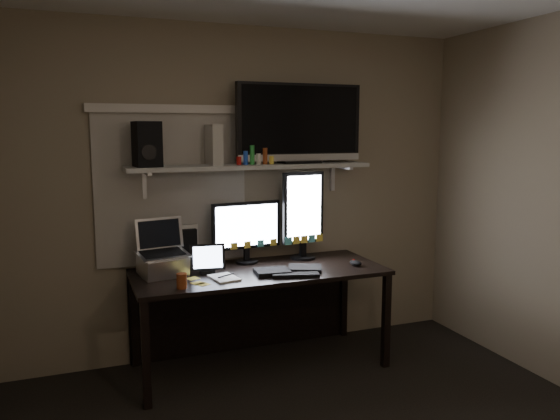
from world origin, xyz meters
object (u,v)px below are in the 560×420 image
tv (299,124)px  speaker (147,144)px  keyboard (289,270)px  monitor_portrait (303,215)px  game_console (214,145)px  laptop (162,249)px  tablet (207,259)px  monitor_landscape (246,232)px  mouse (356,263)px  cup (182,281)px  desk (254,289)px

tv → speaker: (-1.13, -0.01, -0.14)m
keyboard → monitor_portrait: bearing=68.6°
game_console → laptop: bearing=-162.3°
keyboard → tablet: 0.58m
monitor_landscape → tv: bearing=-10.7°
monitor_landscape → speaker: 0.98m
mouse → cup: bearing=173.4°
keyboard → tablet: tablet is taller
cup → speaker: bearing=106.4°
desk → monitor_landscape: monitor_landscape is taller
keyboard → speaker: size_ratio=1.62×
keyboard → cup: bearing=-155.7°
tablet → cup: size_ratio=2.50×
desk → laptop: size_ratio=4.72×
tv → monitor_portrait: bearing=21.4°
monitor_landscape → monitor_portrait: 0.47m
monitor_landscape → keyboard: 0.48m
desk → monitor_landscape: (-0.02, 0.11, 0.42)m
monitor_portrait → tv: (-0.04, -0.02, 0.70)m
cup → game_console: (0.35, 0.49, 0.84)m
keyboard → speaker: (-0.92, 0.32, 0.89)m
desk → monitor_portrait: monitor_portrait is taller
speaker → tv: bearing=-5.4°
game_console → tv: bearing=-3.2°
desk → keyboard: (0.17, -0.26, 0.19)m
laptop → tv: size_ratio=0.39×
monitor_portrait → laptop: 1.12m
desk → cup: (-0.61, -0.38, 0.23)m
keyboard → cup: cup is taller
monitor_landscape → speaker: bearing=178.5°
desk → cup: cup is taller
monitor_landscape → tablet: monitor_landscape is taller
keyboard → speaker: speaker is taller
monitor_portrait → tv: 0.70m
laptop → speaker: bearing=114.0°
monitor_landscape → mouse: bearing=-32.1°
monitor_portrait → speaker: (-1.17, -0.03, 0.56)m
monitor_portrait → game_console: size_ratio=2.42×
keyboard → laptop: laptop is taller
keyboard → mouse: 0.54m
mouse → laptop: 1.41m
monitor_portrait → speaker: size_ratio=2.26×
mouse → laptop: (-1.39, 0.22, 0.17)m
tv → keyboard: bearing=-124.1°
mouse → tablet: (-1.09, 0.17, 0.09)m
tablet → speaker: (-0.37, 0.15, 0.80)m
monitor_landscape → speaker: (-0.72, -0.05, 0.67)m
laptop → mouse: bearing=-20.4°
desk → speaker: (-0.74, 0.06, 1.08)m
game_console → mouse: bearing=-20.9°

